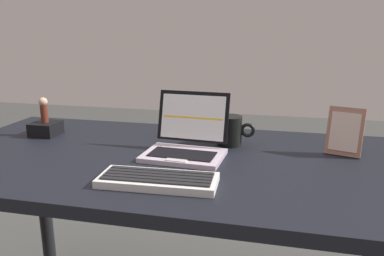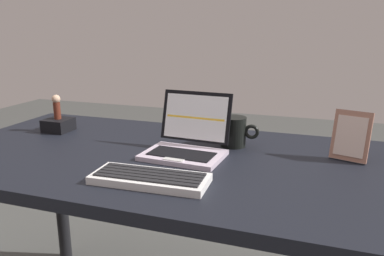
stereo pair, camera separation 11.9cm
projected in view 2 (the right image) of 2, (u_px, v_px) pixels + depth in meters
desk at (170, 180)px, 1.25m from camera, size 1.57×0.79×0.75m
laptop_front at (187, 143)px, 1.23m from camera, size 0.26×0.24×0.19m
external_keyboard at (150, 178)px, 1.01m from camera, size 0.32×0.14×0.03m
photo_frame at (351, 136)px, 1.17m from camera, size 0.12×0.08×0.16m
figurine_stand at (58, 125)px, 1.51m from camera, size 0.10×0.10×0.05m
figurine at (57, 106)px, 1.49m from camera, size 0.03×0.03×0.10m
coffee_mug at (234, 132)px, 1.31m from camera, size 0.13×0.09×0.10m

